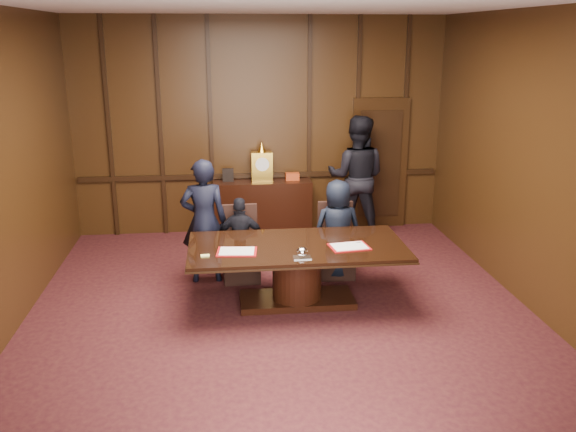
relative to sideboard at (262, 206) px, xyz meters
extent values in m
plane|color=black|center=(0.00, -3.26, -0.49)|extent=(7.00, 7.00, 0.00)
plane|color=silver|center=(0.00, -3.26, 3.01)|extent=(7.00, 7.00, 0.00)
cube|color=black|center=(0.00, 0.24, 1.26)|extent=(6.00, 0.04, 3.50)
cube|color=black|center=(0.00, -6.76, 1.26)|extent=(6.00, 0.04, 3.50)
cube|color=black|center=(3.00, -3.26, 1.26)|extent=(0.04, 7.00, 3.50)
cube|color=black|center=(0.00, 0.21, 0.46)|extent=(5.90, 0.05, 0.08)
cube|color=black|center=(2.00, 0.20, 0.61)|extent=(0.95, 0.06, 2.20)
sphere|color=gold|center=(1.63, 0.13, 0.56)|extent=(0.08, 0.08, 0.08)
cube|color=black|center=(0.00, 0.00, -0.04)|extent=(1.60, 0.45, 0.90)
cube|color=black|center=(-0.70, 0.00, -0.46)|extent=(0.12, 0.40, 0.06)
cube|color=black|center=(0.70, 0.00, -0.46)|extent=(0.12, 0.40, 0.06)
cube|color=gold|center=(0.00, 0.00, 0.65)|extent=(0.34, 0.18, 0.48)
cylinder|color=white|center=(0.00, -0.10, 0.71)|extent=(0.22, 0.03, 0.22)
cone|color=gold|center=(0.00, 0.00, 0.97)|extent=(0.14, 0.14, 0.16)
cube|color=black|center=(-0.55, 0.02, 0.52)|extent=(0.18, 0.04, 0.22)
cube|color=#BF3D16|center=(0.50, 0.02, 0.47)|extent=(0.22, 0.12, 0.12)
cube|color=black|center=(0.22, -2.79, -0.45)|extent=(1.40, 0.60, 0.08)
cylinder|color=black|center=(0.22, -2.79, -0.10)|extent=(0.60, 0.60, 0.62)
cube|color=black|center=(0.22, -2.79, 0.22)|extent=(2.62, 1.32, 0.02)
cube|color=black|center=(0.22, -2.79, 0.24)|extent=(2.60, 1.30, 0.06)
cube|color=#A70F11|center=(-0.51, -2.97, 0.28)|extent=(0.49, 0.37, 0.01)
cube|color=white|center=(-0.51, -2.97, 0.29)|extent=(0.43, 0.32, 0.01)
cube|color=#A70F11|center=(0.83, -2.94, 0.28)|extent=(0.50, 0.39, 0.01)
cube|color=white|center=(0.83, -2.94, 0.29)|extent=(0.43, 0.33, 0.01)
cube|color=white|center=(0.22, -3.24, 0.28)|extent=(0.20, 0.14, 0.01)
ellipsoid|color=white|center=(0.22, -3.24, 0.34)|extent=(0.13, 0.13, 0.10)
cube|color=#FAF77A|center=(-0.87, -3.06, 0.28)|extent=(0.10, 0.08, 0.01)
cube|color=black|center=(-0.43, -1.94, -0.26)|extent=(0.49, 0.49, 0.46)
cube|color=black|center=(-0.43, -1.73, 0.23)|extent=(0.48, 0.08, 0.55)
cylinder|color=black|center=(-0.63, -2.14, -0.37)|extent=(0.04, 0.04, 0.23)
cylinder|color=black|center=(-0.23, -1.74, -0.37)|extent=(0.04, 0.04, 0.23)
cube|color=black|center=(0.87, -1.94, -0.26)|extent=(0.51, 0.51, 0.46)
cube|color=black|center=(0.89, -1.73, 0.23)|extent=(0.48, 0.09, 0.55)
cylinder|color=black|center=(0.67, -2.14, -0.37)|extent=(0.04, 0.04, 0.23)
cylinder|color=black|center=(1.07, -1.74, -0.37)|extent=(0.04, 0.04, 0.23)
imported|color=black|center=(-0.43, -1.99, 0.09)|extent=(0.70, 0.34, 1.15)
imported|color=black|center=(0.87, -1.99, 0.19)|extent=(0.69, 0.48, 1.36)
imported|color=black|center=(-0.90, -1.92, 0.35)|extent=(0.62, 0.41, 1.67)
imported|color=black|center=(1.51, -0.25, 0.50)|extent=(1.15, 1.02, 1.98)
camera|label=1|loc=(-0.66, -9.66, 2.70)|focal=38.00mm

